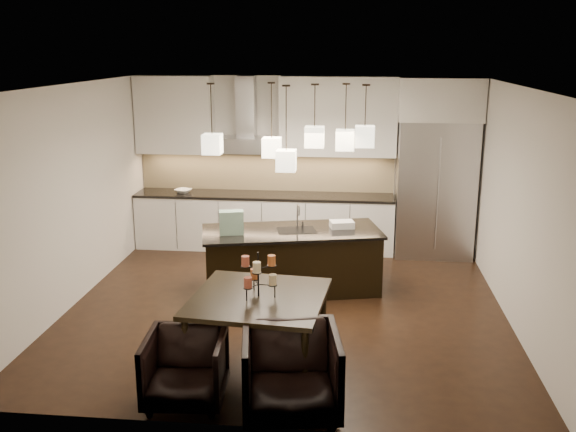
# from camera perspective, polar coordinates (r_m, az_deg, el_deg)

# --- Properties ---
(floor) EXTENTS (5.50, 5.50, 0.02)m
(floor) POSITION_cam_1_polar(r_m,az_deg,el_deg) (8.37, -0.14, -8.05)
(floor) COLOR black
(floor) RESTS_ON ground
(ceiling) EXTENTS (5.50, 5.50, 0.02)m
(ceiling) POSITION_cam_1_polar(r_m,az_deg,el_deg) (7.73, -0.16, 11.60)
(ceiling) COLOR white
(ceiling) RESTS_ON wall_back
(wall_back) EXTENTS (5.50, 0.02, 2.80)m
(wall_back) POSITION_cam_1_polar(r_m,az_deg,el_deg) (10.63, 1.43, 4.81)
(wall_back) COLOR silver
(wall_back) RESTS_ON ground
(wall_front) EXTENTS (5.50, 0.02, 2.80)m
(wall_front) POSITION_cam_1_polar(r_m,az_deg,el_deg) (5.31, -3.32, -5.49)
(wall_front) COLOR silver
(wall_front) RESTS_ON ground
(wall_left) EXTENTS (0.02, 5.50, 2.80)m
(wall_left) POSITION_cam_1_polar(r_m,az_deg,el_deg) (8.66, -18.63, 1.74)
(wall_left) COLOR silver
(wall_left) RESTS_ON ground
(wall_right) EXTENTS (0.02, 5.50, 2.80)m
(wall_right) POSITION_cam_1_polar(r_m,az_deg,el_deg) (8.13, 19.59, 0.84)
(wall_right) COLOR silver
(wall_right) RESTS_ON ground
(refrigerator) EXTENTS (1.20, 0.72, 2.15)m
(refrigerator) POSITION_cam_1_polar(r_m,az_deg,el_deg) (10.36, 12.92, 2.35)
(refrigerator) COLOR #B7B7BA
(refrigerator) RESTS_ON floor
(fridge_panel) EXTENTS (1.26, 0.72, 0.65)m
(fridge_panel) POSITION_cam_1_polar(r_m,az_deg,el_deg) (10.16, 13.37, 10.08)
(fridge_panel) COLOR silver
(fridge_panel) RESTS_ON refrigerator
(lower_cabinets) EXTENTS (4.21, 0.62, 0.88)m
(lower_cabinets) POSITION_cam_1_polar(r_m,az_deg,el_deg) (10.58, -2.12, -0.57)
(lower_cabinets) COLOR silver
(lower_cabinets) RESTS_ON floor
(countertop) EXTENTS (4.21, 0.66, 0.04)m
(countertop) POSITION_cam_1_polar(r_m,az_deg,el_deg) (10.47, -2.14, 1.86)
(countertop) COLOR black
(countertop) RESTS_ON lower_cabinets
(backsplash) EXTENTS (4.21, 0.02, 0.63)m
(backsplash) POSITION_cam_1_polar(r_m,az_deg,el_deg) (10.69, -1.93, 3.97)
(backsplash) COLOR beige
(backsplash) RESTS_ON countertop
(upper_cab_left) EXTENTS (1.25, 0.35, 1.25)m
(upper_cab_left) POSITION_cam_1_polar(r_m,az_deg,el_deg) (10.70, -10.05, 8.85)
(upper_cab_left) COLOR silver
(upper_cab_left) RESTS_ON wall_back
(upper_cab_right) EXTENTS (1.85, 0.35, 1.25)m
(upper_cab_right) POSITION_cam_1_polar(r_m,az_deg,el_deg) (10.30, 4.48, 8.81)
(upper_cab_right) COLOR silver
(upper_cab_right) RESTS_ON wall_back
(hood_canopy) EXTENTS (0.90, 0.52, 0.24)m
(hood_canopy) POSITION_cam_1_polar(r_m,az_deg,el_deg) (10.41, -3.79, 6.36)
(hood_canopy) COLOR #B7B7BA
(hood_canopy) RESTS_ON wall_back
(hood_chimney) EXTENTS (0.30, 0.28, 0.96)m
(hood_chimney) POSITION_cam_1_polar(r_m,az_deg,el_deg) (10.45, -3.75, 9.70)
(hood_chimney) COLOR #B7B7BA
(hood_chimney) RESTS_ON hood_canopy
(fruit_bowl) EXTENTS (0.33, 0.33, 0.06)m
(fruit_bowl) POSITION_cam_1_polar(r_m,az_deg,el_deg) (10.68, -9.31, 2.21)
(fruit_bowl) COLOR silver
(fruit_bowl) RESTS_ON countertop
(island_body) EXTENTS (2.46, 1.44, 0.81)m
(island_body) POSITION_cam_1_polar(r_m,az_deg,el_deg) (8.77, 0.31, -4.06)
(island_body) COLOR black
(island_body) RESTS_ON floor
(island_top) EXTENTS (2.55, 1.53, 0.04)m
(island_top) POSITION_cam_1_polar(r_m,az_deg,el_deg) (8.64, 0.31, -1.39)
(island_top) COLOR black
(island_top) RESTS_ON island_body
(faucet) EXTENTS (0.14, 0.24, 0.35)m
(faucet) POSITION_cam_1_polar(r_m,az_deg,el_deg) (8.69, 0.84, 0.03)
(faucet) COLOR silver
(faucet) RESTS_ON island_top
(tote_bag) EXTENTS (0.34, 0.23, 0.31)m
(tote_bag) POSITION_cam_1_polar(r_m,az_deg,el_deg) (8.45, -5.06, -0.58)
(tote_bag) COLOR #165540
(tote_bag) RESTS_ON island_top
(food_container) EXTENTS (0.36, 0.29, 0.09)m
(food_container) POSITION_cam_1_polar(r_m,az_deg,el_deg) (8.78, 4.82, -0.74)
(food_container) COLOR silver
(food_container) RESTS_ON island_top
(dining_table) EXTENTS (1.44, 1.44, 0.79)m
(dining_table) POSITION_cam_1_polar(r_m,az_deg,el_deg) (6.71, -2.59, -10.26)
(dining_table) COLOR black
(dining_table) RESTS_ON floor
(candelabra) EXTENTS (0.42, 0.42, 0.47)m
(candelabra) POSITION_cam_1_polar(r_m,az_deg,el_deg) (6.47, -2.66, -5.21)
(candelabra) COLOR black
(candelabra) RESTS_ON dining_table
(candle_a) EXTENTS (0.09, 0.09, 0.11)m
(candle_a) POSITION_cam_1_polar(r_m,az_deg,el_deg) (6.46, -1.37, -5.67)
(candle_a) COLOR beige
(candle_a) RESTS_ON candelabra
(candle_b) EXTENTS (0.09, 0.09, 0.11)m
(candle_b) POSITION_cam_1_polar(r_m,az_deg,el_deg) (6.62, -3.01, -5.16)
(candle_b) COLOR #BE612A
(candle_b) RESTS_ON candelabra
(candle_c) EXTENTS (0.09, 0.09, 0.11)m
(candle_c) POSITION_cam_1_polar(r_m,az_deg,el_deg) (6.39, -3.58, -5.91)
(candle_c) COLOR #A54A36
(candle_c) RESTS_ON candelabra
(candle_d) EXTENTS (0.09, 0.09, 0.11)m
(candle_d) POSITION_cam_1_polar(r_m,az_deg,el_deg) (6.49, -1.47, -3.97)
(candle_d) COLOR #BE612A
(candle_d) RESTS_ON candelabra
(candle_e) EXTENTS (0.09, 0.09, 0.11)m
(candle_e) POSITION_cam_1_polar(r_m,az_deg,el_deg) (6.49, -3.81, -4.02)
(candle_e) COLOR #A54A36
(candle_e) RESTS_ON candelabra
(candle_f) EXTENTS (0.09, 0.09, 0.11)m
(candle_f) POSITION_cam_1_polar(r_m,az_deg,el_deg) (6.30, -2.79, -4.57)
(candle_f) COLOR beige
(candle_f) RESTS_ON candelabra
(armchair_left) EXTENTS (0.78, 0.80, 0.68)m
(armchair_left) POSITION_cam_1_polar(r_m,az_deg,el_deg) (6.20, -9.12, -13.25)
(armchair_left) COLOR black
(armchair_left) RESTS_ON floor
(armchair_right) EXTENTS (0.99, 1.01, 0.81)m
(armchair_right) POSITION_cam_1_polar(r_m,az_deg,el_deg) (5.92, 0.26, -13.80)
(armchair_right) COLOR black
(armchair_right) RESTS_ON floor
(pendant_a) EXTENTS (0.24, 0.24, 0.26)m
(pendant_a) POSITION_cam_1_polar(r_m,az_deg,el_deg) (8.45, -6.74, 6.37)
(pendant_a) COLOR beige
(pendant_a) RESTS_ON ceiling
(pendant_b) EXTENTS (0.24, 0.24, 0.26)m
(pendant_b) POSITION_cam_1_polar(r_m,az_deg,el_deg) (8.61, -1.46, 6.12)
(pendant_b) COLOR beige
(pendant_b) RESTS_ON ceiling
(pendant_c) EXTENTS (0.24, 0.24, 0.26)m
(pendant_c) POSITION_cam_1_polar(r_m,az_deg,el_deg) (8.20, 2.37, 7.04)
(pendant_c) COLOR beige
(pendant_c) RESTS_ON ceiling
(pendant_d) EXTENTS (0.24, 0.24, 0.26)m
(pendant_d) POSITION_cam_1_polar(r_m,az_deg,el_deg) (8.36, 5.10, 6.74)
(pendant_d) COLOR beige
(pendant_d) RESTS_ON ceiling
(pendant_e) EXTENTS (0.24, 0.24, 0.26)m
(pendant_e) POSITION_cam_1_polar(r_m,az_deg,el_deg) (8.14, 6.83, 7.03)
(pendant_e) COLOR beige
(pendant_e) RESTS_ON ceiling
(pendant_f) EXTENTS (0.24, 0.24, 0.26)m
(pendant_f) POSITION_cam_1_polar(r_m,az_deg,el_deg) (7.98, -0.16, 4.95)
(pendant_f) COLOR beige
(pendant_f) RESTS_ON ceiling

